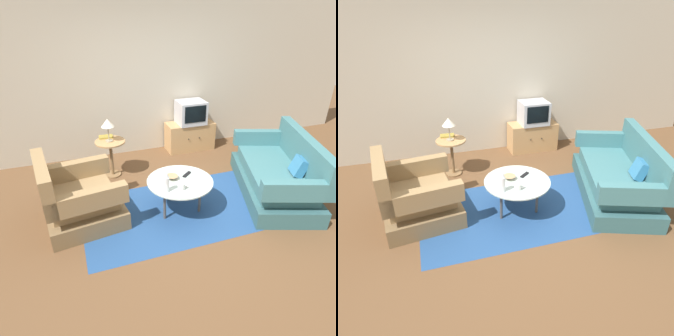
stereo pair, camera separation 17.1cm
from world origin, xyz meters
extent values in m
plane|color=brown|center=(0.00, 0.00, 0.00)|extent=(16.00, 16.00, 0.00)
cube|color=#BCB29E|center=(0.00, 2.25, 1.35)|extent=(9.00, 0.12, 2.70)
cube|color=navy|center=(-0.09, 0.09, 0.00)|extent=(2.63, 1.50, 0.00)
cube|color=brown|center=(-1.34, 0.32, 0.12)|extent=(1.06, 1.06, 0.24)
cube|color=#93754C|center=(-1.34, 0.32, 0.33)|extent=(0.89, 0.76, 0.18)
cube|color=#93754C|center=(-1.74, 0.26, 0.67)|extent=(0.26, 0.96, 0.50)
cube|color=#93754C|center=(-1.29, -0.08, 0.54)|extent=(0.96, 0.26, 0.24)
cube|color=#93754C|center=(-1.39, 0.72, 0.54)|extent=(0.96, 0.26, 0.24)
cube|color=#325C60|center=(1.40, 0.08, 0.12)|extent=(1.45, 2.01, 0.24)
cube|color=#3D7075|center=(1.40, 0.08, 0.33)|extent=(1.22, 1.69, 0.18)
cube|color=#3D7075|center=(1.76, -0.04, 0.66)|extent=(0.73, 1.75, 0.48)
cube|color=#3D7075|center=(1.68, 0.87, 0.54)|extent=(0.89, 0.43, 0.25)
cube|color=#3D7075|center=(1.12, -0.70, 0.54)|extent=(0.89, 0.43, 0.25)
cube|color=teal|center=(1.57, -0.19, 0.54)|extent=(0.26, 0.30, 0.27)
cylinder|color=#B2C6C1|center=(-0.09, 0.09, 0.47)|extent=(0.88, 0.88, 0.02)
cylinder|color=#4C4742|center=(-0.12, 0.36, 0.23)|extent=(0.04, 0.04, 0.46)
cylinder|color=#4C4742|center=(-0.34, -0.02, 0.23)|extent=(0.04, 0.04, 0.46)
cylinder|color=#4C4742|center=(0.16, -0.02, 0.23)|extent=(0.04, 0.04, 0.46)
cylinder|color=tan|center=(-0.79, 1.37, 0.61)|extent=(0.48, 0.48, 0.02)
cylinder|color=brown|center=(-0.79, 1.37, 0.30)|extent=(0.05, 0.05, 0.59)
cylinder|color=brown|center=(-0.79, 1.37, 0.01)|extent=(0.26, 0.26, 0.02)
cube|color=tan|center=(0.84, 1.95, 0.27)|extent=(0.92, 0.41, 0.54)
sphere|color=black|center=(0.73, 1.73, 0.30)|extent=(0.02, 0.02, 0.02)
sphere|color=black|center=(0.94, 1.73, 0.30)|extent=(0.02, 0.02, 0.02)
cube|color=#B7B7BC|center=(0.84, 1.94, 0.75)|extent=(0.52, 0.43, 0.42)
cube|color=black|center=(0.84, 1.72, 0.77)|extent=(0.41, 0.01, 0.31)
cylinder|color=#9E937A|center=(-0.80, 1.36, 0.63)|extent=(0.12, 0.12, 0.02)
cylinder|color=#9E937A|center=(-0.80, 1.36, 0.75)|extent=(0.02, 0.02, 0.22)
cone|color=beige|center=(-0.80, 1.36, 0.93)|extent=(0.20, 0.20, 0.12)
cylinder|color=white|center=(-0.34, -0.09, 0.57)|extent=(0.08, 0.08, 0.20)
cone|color=white|center=(-0.34, -0.09, 0.72)|extent=(0.07, 0.07, 0.09)
cylinder|color=white|center=(-0.15, -0.11, 0.52)|extent=(0.09, 0.09, 0.08)
torus|color=white|center=(-0.09, -0.11, 0.52)|extent=(0.06, 0.01, 0.06)
cone|color=tan|center=(-0.17, 0.16, 0.50)|extent=(0.16, 0.16, 0.05)
cube|color=black|center=(0.05, 0.20, 0.48)|extent=(0.15, 0.13, 0.02)
cube|color=olive|center=(-0.82, 1.54, 0.63)|extent=(0.23, 0.16, 0.02)
camera|label=1|loc=(-1.34, -3.02, 2.47)|focal=31.72mm
camera|label=2|loc=(-1.17, -3.08, 2.47)|focal=31.72mm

